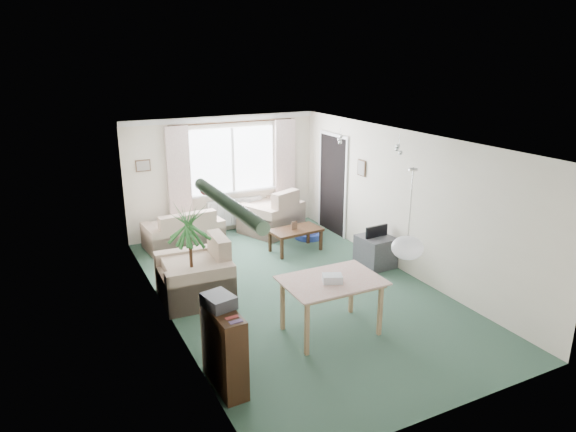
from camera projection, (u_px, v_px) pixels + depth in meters
name	position (u px, v px, depth m)	size (l,w,h in m)	color
ground	(297.00, 290.00, 8.09)	(6.50, 6.50, 0.00)	#2D4C3D
window	(232.00, 160.00, 10.48)	(1.80, 0.03, 1.30)	white
curtain_rod	(233.00, 122.00, 10.18)	(2.60, 0.03, 0.03)	black
curtain_left	(179.00, 178.00, 9.97)	(0.45, 0.08, 2.00)	beige
curtain_right	(285.00, 166.00, 10.95)	(0.45, 0.08, 2.00)	beige
radiator	(235.00, 212.00, 10.78)	(1.20, 0.10, 0.55)	white
doorway	(333.00, 185.00, 10.51)	(0.03, 0.95, 2.00)	black
pendant_lamp	(407.00, 248.00, 5.77)	(0.36, 0.36, 0.36)	white
tinsel_garland	(227.00, 203.00, 4.62)	(1.60, 1.60, 0.12)	#196626
bauble_cluster_a	(340.00, 137.00, 8.75)	(0.20, 0.20, 0.20)	silver
bauble_cluster_b	(399.00, 146.00, 7.85)	(0.20, 0.20, 0.20)	silver
wall_picture_back	(143.00, 166.00, 9.69)	(0.28, 0.03, 0.22)	brown
wall_picture_right	(362.00, 168.00, 9.50)	(0.03, 0.24, 0.30)	brown
sofa	(183.00, 228.00, 9.88)	(1.45, 0.77, 0.73)	beige
armchair_corner	(271.00, 210.00, 10.62)	(1.05, 1.00, 0.94)	#C8B197
armchair_left	(194.00, 269.00, 7.71)	(1.06, 1.01, 0.95)	beige
coffee_table	(295.00, 240.00, 9.67)	(0.96, 0.53, 0.43)	black
photo_frame	(294.00, 225.00, 9.56)	(0.12, 0.02, 0.16)	brown
bookshelf	(224.00, 349.00, 5.63)	(0.26, 0.77, 0.94)	black
hifi_box	(219.00, 301.00, 5.54)	(0.28, 0.35, 0.14)	#3B3C41
houseplant	(191.00, 256.00, 7.40)	(0.67, 0.67, 1.56)	#255A1F
dining_table	(331.00, 307.00, 6.78)	(1.19, 0.79, 0.74)	#A97B5B
gift_box	(332.00, 279.00, 6.58)	(0.25, 0.18, 0.12)	white
tv_cube	(376.00, 251.00, 8.97)	(0.54, 0.59, 0.54)	#3D3C42
pet_bed	(309.00, 235.00, 10.41)	(0.57, 0.57, 0.11)	navy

